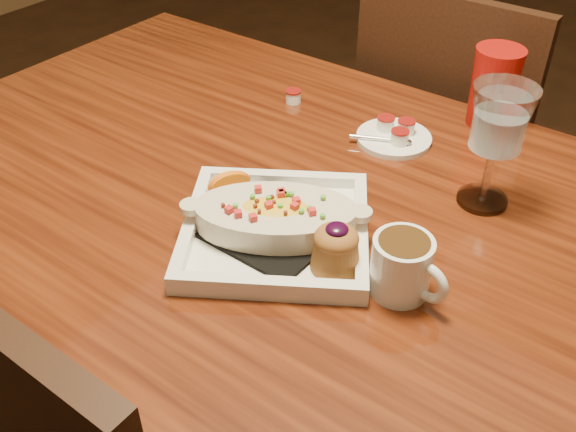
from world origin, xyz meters
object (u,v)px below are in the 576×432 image
Objects in this scene: goblet at (499,126)px; chair_far at (449,155)px; coffee_mug at (403,265)px; red_tumbler at (493,87)px; table at (298,245)px; saucer at (394,136)px; plate at (280,224)px.

chair_far is at bearing 116.73° from goblet.
red_tumbler is at bearing 108.90° from coffee_mug.
chair_far reaches higher than table.
red_tumbler is (-0.09, 0.24, -0.06)m from goblet.
red_tumbler is (0.11, 0.16, 0.06)m from saucer.
plate is at bearing -89.40° from saucer.
saucer is at bearing 81.96° from table.
red_tumbler is (0.14, -0.23, 0.32)m from chair_far.
saucer is at bearing 95.02° from chair_far.
chair_far reaches higher than coffee_mug.
plate is 2.70× the size of saucer.
saucer is at bearing -124.51° from red_tumbler.
goblet is at bearing 34.53° from table.
table is 0.28m from coffee_mug.
chair_far is at bearing 90.00° from table.
red_tumbler is (-0.08, 0.49, 0.03)m from coffee_mug.
plate reaches higher than table.
red_tumbler is at bearing 46.18° from plate.
plate is 1.85× the size of goblet.
table is at bearing -109.67° from red_tumbler.
chair_far is 6.36× the size of red_tumbler.
goblet reaches higher than plate.
chair_far is at bearing 61.05° from plate.
table is 13.47× the size of coffee_mug.
coffee_mug is at bearing -91.82° from goblet.
plate is 2.48× the size of red_tumbler.
plate is at bearing -101.92° from red_tumbler.
red_tumbler is at bearing 55.49° from saucer.
goblet is 0.25m from saucer.
coffee_mug is at bearing -28.86° from plate.
chair_far is 4.75× the size of goblet.
chair_far is 6.94× the size of saucer.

